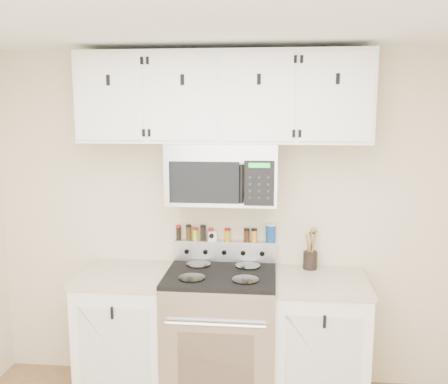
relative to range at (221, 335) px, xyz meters
name	(u,v)px	position (x,y,z in m)	size (l,w,h in m)	color
back_wall	(225,220)	(0.00, 0.32, 0.76)	(3.50, 0.01, 2.50)	beige
range	(221,335)	(0.00, 0.00, 0.00)	(0.76, 0.65, 1.10)	#B7B7BA
base_cabinet_left	(127,332)	(-0.69, 0.02, -0.03)	(0.64, 0.62, 0.92)	white
base_cabinet_right	(319,341)	(0.69, 0.02, -0.03)	(0.64, 0.62, 0.92)	white
microwave	(223,173)	(0.00, 0.13, 1.14)	(0.76, 0.44, 0.42)	#9E9EA3
upper_cabinets	(223,97)	(0.00, 0.15, 1.66)	(2.00, 0.35, 0.62)	white
utensil_crock	(310,259)	(0.63, 0.23, 0.51)	(0.10, 0.10, 0.30)	black
kitchen_timer	(212,236)	(-0.10, 0.28, 0.65)	(0.06, 0.05, 0.07)	white
salt_canister	(271,233)	(0.34, 0.28, 0.68)	(0.07, 0.07, 0.14)	navy
spice_jar_0	(179,232)	(-0.35, 0.28, 0.67)	(0.04, 0.04, 0.11)	black
spice_jar_1	(189,232)	(-0.27, 0.28, 0.67)	(0.04, 0.04, 0.12)	#442C10
spice_jar_2	(195,234)	(-0.22, 0.28, 0.66)	(0.04, 0.04, 0.10)	yellow
spice_jar_3	(203,233)	(-0.16, 0.28, 0.67)	(0.04, 0.04, 0.12)	black
spice_jar_4	(211,234)	(-0.10, 0.28, 0.66)	(0.04, 0.04, 0.09)	#41210F
spice_jar_5	(227,235)	(0.02, 0.28, 0.66)	(0.05, 0.05, 0.10)	gold
spice_jar_6	(247,235)	(0.16, 0.28, 0.66)	(0.04, 0.04, 0.10)	#42210F
spice_jar_7	(254,235)	(0.22, 0.28, 0.66)	(0.04, 0.04, 0.10)	orange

